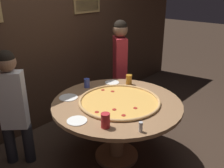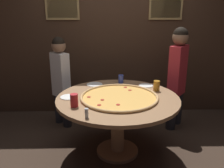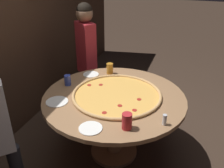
# 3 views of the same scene
# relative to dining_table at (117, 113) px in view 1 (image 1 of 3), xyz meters

# --- Properties ---
(ground_plane) EXTENTS (24.00, 24.00, 0.00)m
(ground_plane) POSITION_rel_dining_table_xyz_m (0.00, 0.00, -0.59)
(ground_plane) COLOR #38281E
(back_wall) EXTENTS (6.40, 0.08, 2.60)m
(back_wall) POSITION_rel_dining_table_xyz_m (0.00, 1.32, 0.71)
(back_wall) COLOR #3D281C
(back_wall) RESTS_ON ground_plane
(dining_table) EXTENTS (1.45, 1.45, 0.74)m
(dining_table) POSITION_rel_dining_table_xyz_m (0.00, 0.00, 0.00)
(dining_table) COLOR #936B47
(dining_table) RESTS_ON ground_plane
(giant_pizza) EXTENTS (0.91, 0.91, 0.03)m
(giant_pizza) POSITION_rel_dining_table_xyz_m (0.01, -0.02, 0.16)
(giant_pizza) COLOR #E5A84C
(giant_pizza) RESTS_ON dining_table
(drink_cup_front_edge) EXTENTS (0.08, 0.08, 0.13)m
(drink_cup_front_edge) POSITION_rel_dining_table_xyz_m (0.50, 0.22, 0.21)
(drink_cup_front_edge) COLOR #BC7A23
(drink_cup_front_edge) RESTS_ON dining_table
(drink_cup_near_left) EXTENTS (0.07, 0.07, 0.11)m
(drink_cup_near_left) POSITION_rel_dining_table_xyz_m (0.07, 0.56, 0.20)
(drink_cup_near_left) COLOR #384CB7
(drink_cup_near_left) RESTS_ON dining_table
(drink_cup_near_right) EXTENTS (0.08, 0.08, 0.14)m
(drink_cup_near_right) POSITION_rel_dining_table_xyz_m (-0.48, -0.27, 0.22)
(drink_cup_near_right) COLOR #B22328
(drink_cup_near_right) RESTS_ON dining_table
(white_plate_left_side) EXTENTS (0.19, 0.19, 0.01)m
(white_plate_left_side) POSITION_rel_dining_table_xyz_m (0.40, 0.42, 0.15)
(white_plate_left_side) COLOR white
(white_plate_left_side) RESTS_ON dining_table
(white_plate_near_front) EXTENTS (0.22, 0.22, 0.01)m
(white_plate_near_front) POSITION_rel_dining_table_xyz_m (-0.29, 0.49, 0.15)
(white_plate_near_front) COLOR white
(white_plate_near_front) RESTS_ON dining_table
(white_plate_right_side) EXTENTS (0.20, 0.20, 0.01)m
(white_plate_right_side) POSITION_rel_dining_table_xyz_m (-0.58, 0.01, 0.15)
(white_plate_right_side) COLOR white
(white_plate_right_side) RESTS_ON dining_table
(condiment_shaker) EXTENTS (0.04, 0.04, 0.10)m
(condiment_shaker) POSITION_rel_dining_table_xyz_m (-0.33, -0.55, 0.20)
(condiment_shaker) COLOR silver
(condiment_shaker) RESTS_ON dining_table
(diner_far_right) EXTENTS (0.32, 0.32, 1.35)m
(diner_far_right) POSITION_rel_dining_table_xyz_m (-0.81, 0.80, 0.17)
(diner_far_right) COLOR #232328
(diner_far_right) RESTS_ON ground_plane
(diner_far_left) EXTENTS (0.34, 0.37, 1.49)m
(diner_far_left) POSITION_rel_dining_table_xyz_m (0.89, 0.70, 0.25)
(diner_far_left) COLOR #232328
(diner_far_left) RESTS_ON ground_plane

